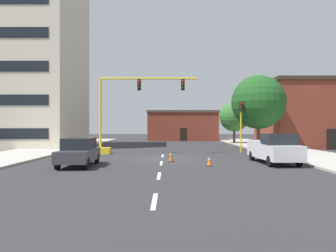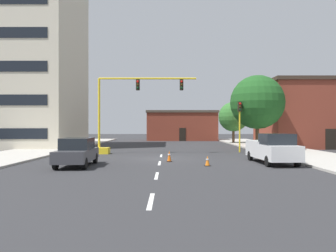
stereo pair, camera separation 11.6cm
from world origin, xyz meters
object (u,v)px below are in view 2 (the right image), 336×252
at_px(traffic_signal_gantry, 113,128).
at_px(tree_right_mid, 258,102).
at_px(pickup_truck_white, 272,149).
at_px(traffic_cone_roadside_b, 169,156).
at_px(traffic_light_pole_right, 240,115).
at_px(traffic_cone_roadside_a, 208,161).
at_px(sedan_dark_gray_near_left, 77,152).
at_px(tree_right_far, 234,117).

relative_size(traffic_signal_gantry, tree_right_mid, 1.26).
xyz_separation_m(pickup_truck_white, traffic_cone_roadside_b, (-6.81, 1.08, -0.59)).
xyz_separation_m(traffic_light_pole_right, traffic_cone_roadside_b, (-6.71, -8.23, -3.14)).
bearing_deg(traffic_cone_roadside_a, sedan_dark_gray_near_left, -179.36).
xyz_separation_m(tree_right_far, sedan_dark_gray_near_left, (-14.85, -25.89, -2.92)).
relative_size(tree_right_far, sedan_dark_gray_near_left, 1.30).
bearing_deg(traffic_cone_roadside_b, sedan_dark_gray_near_left, -155.84).
bearing_deg(traffic_cone_roadside_b, pickup_truck_white, -8.98).
relative_size(traffic_light_pole_right, traffic_cone_roadside_b, 6.13).
bearing_deg(sedan_dark_gray_near_left, traffic_light_pole_right, 40.98).
xyz_separation_m(traffic_light_pole_right, tree_right_mid, (2.20, 1.95, 1.36)).
bearing_deg(traffic_light_pole_right, traffic_signal_gantry, -171.91).
height_order(tree_right_far, pickup_truck_white, tree_right_far).
distance_m(traffic_signal_gantry, traffic_cone_roadside_b, 8.47).
relative_size(tree_right_mid, traffic_cone_roadside_a, 11.87).
relative_size(traffic_cone_roadside_a, traffic_cone_roadside_b, 0.82).
bearing_deg(pickup_truck_white, traffic_cone_roadside_a, -162.64).
height_order(traffic_signal_gantry, tree_right_far, traffic_signal_gantry).
bearing_deg(sedan_dark_gray_near_left, traffic_signal_gantry, 85.68).
xyz_separation_m(tree_right_mid, sedan_dark_gray_near_left, (-14.62, -12.74, -4.00)).
distance_m(traffic_signal_gantry, traffic_light_pole_right, 11.91).
bearing_deg(traffic_cone_roadside_a, tree_right_mid, 62.59).
bearing_deg(tree_right_mid, traffic_signal_gantry, -165.43).
height_order(tree_right_mid, traffic_cone_roadside_b, tree_right_mid).
bearing_deg(tree_right_mid, sedan_dark_gray_near_left, -138.93).
relative_size(traffic_light_pole_right, traffic_cone_roadside_a, 7.48).
height_order(traffic_signal_gantry, pickup_truck_white, traffic_signal_gantry).
relative_size(traffic_light_pole_right, tree_right_mid, 0.63).
relative_size(traffic_signal_gantry, pickup_truck_white, 1.75).
distance_m(traffic_light_pole_right, traffic_cone_roadside_a, 11.99).
distance_m(tree_right_far, traffic_cone_roadside_a, 26.91).
relative_size(traffic_signal_gantry, tree_right_far, 1.63).
height_order(traffic_signal_gantry, traffic_light_pole_right, traffic_signal_gantry).
distance_m(traffic_signal_gantry, sedan_dark_gray_near_left, 9.25).
distance_m(pickup_truck_white, sedan_dark_gray_near_left, 12.60).
bearing_deg(tree_right_mid, traffic_cone_roadside_a, -117.41).
height_order(pickup_truck_white, traffic_cone_roadside_a, pickup_truck_white).
bearing_deg(tree_right_far, traffic_light_pole_right, -99.15).
distance_m(tree_right_mid, traffic_cone_roadside_b, 14.26).
height_order(traffic_light_pole_right, pickup_truck_white, traffic_light_pole_right).
bearing_deg(sedan_dark_gray_near_left, pickup_truck_white, 6.75).
bearing_deg(traffic_light_pole_right, tree_right_mid, 41.53).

